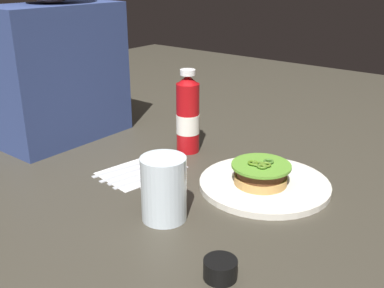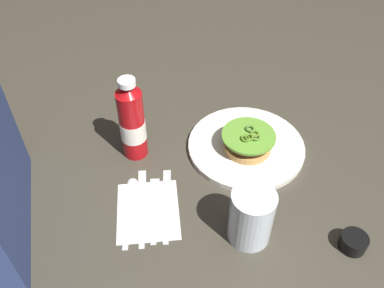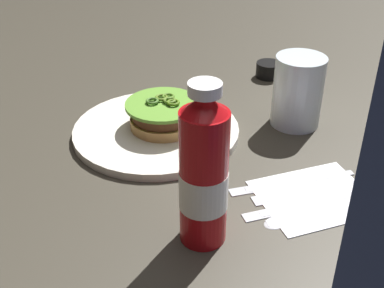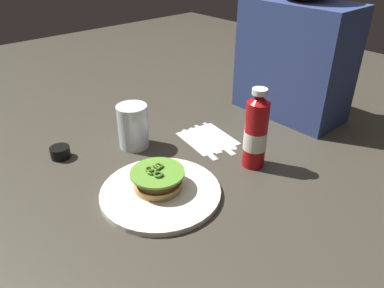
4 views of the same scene
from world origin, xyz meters
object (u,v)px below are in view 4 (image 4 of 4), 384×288
(dinner_plate, at_px, (161,192))
(spoon_utensil, at_px, (223,138))
(napkin, at_px, (208,138))
(fork_utensil, at_px, (207,141))
(ketchup_bottle, at_px, (256,133))
(water_glass, at_px, (133,126))
(butter_knife, at_px, (201,145))
(diner_person, at_px, (297,43))
(condiment_cup, at_px, (60,152))
(steak_knife, at_px, (216,140))
(burger_sandwich, at_px, (158,179))

(dinner_plate, height_order, spoon_utensil, dinner_plate)
(napkin, bearing_deg, fork_utensil, -48.04)
(ketchup_bottle, distance_m, water_glass, 0.36)
(napkin, bearing_deg, ketchup_bottle, -2.01)
(napkin, xyz_separation_m, fork_utensil, (0.02, -0.02, 0.00))
(water_glass, xyz_separation_m, spoon_utensil, (0.15, 0.22, -0.06))
(butter_knife, distance_m, diner_person, 0.46)
(ketchup_bottle, height_order, fork_utensil, ketchup_bottle)
(dinner_plate, bearing_deg, fork_utensil, 112.74)
(ketchup_bottle, relative_size, diner_person, 0.40)
(napkin, height_order, fork_utensil, fork_utensil)
(spoon_utensil, bearing_deg, diner_person, 87.44)
(dinner_plate, distance_m, condiment_cup, 0.34)
(water_glass, bearing_deg, dinner_plate, -19.83)
(ketchup_bottle, xyz_separation_m, napkin, (-0.19, 0.01, -0.10))
(condiment_cup, distance_m, steak_knife, 0.45)
(condiment_cup, relative_size, steak_knife, 0.26)
(burger_sandwich, bearing_deg, diner_person, 95.76)
(burger_sandwich, xyz_separation_m, fork_utensil, (-0.10, 0.26, -0.03))
(steak_knife, bearing_deg, fork_utensil, -116.61)
(condiment_cup, bearing_deg, water_glass, 66.64)
(water_glass, relative_size, butter_knife, 0.64)
(burger_sandwich, xyz_separation_m, water_glass, (-0.23, 0.08, 0.03))
(steak_knife, bearing_deg, butter_knife, -100.47)
(dinner_plate, bearing_deg, diner_person, 96.95)
(water_glass, relative_size, diner_person, 0.23)
(fork_utensil, bearing_deg, butter_knife, -84.43)
(fork_utensil, xyz_separation_m, diner_person, (0.03, 0.36, 0.24))
(water_glass, height_order, fork_utensil, water_glass)
(fork_utensil, bearing_deg, steak_knife, 63.39)
(steak_knife, bearing_deg, spoon_utensil, 73.88)
(spoon_utensil, height_order, diner_person, diner_person)
(napkin, xyz_separation_m, diner_person, (0.05, 0.34, 0.24))
(burger_sandwich, height_order, steak_knife, burger_sandwich)
(spoon_utensil, bearing_deg, butter_knife, -102.22)
(steak_knife, xyz_separation_m, spoon_utensil, (0.01, 0.02, 0.00))
(ketchup_bottle, relative_size, butter_knife, 1.10)
(fork_utensil, bearing_deg, ketchup_bottle, 3.64)
(burger_sandwich, xyz_separation_m, condiment_cup, (-0.31, -0.11, -0.02))
(dinner_plate, relative_size, condiment_cup, 5.33)
(burger_sandwich, distance_m, fork_utensil, 0.28)
(dinner_plate, xyz_separation_m, steak_knife, (-0.10, 0.29, -0.00))
(burger_sandwich, bearing_deg, butter_knife, 112.14)
(butter_knife, bearing_deg, fork_utensil, 95.57)
(dinner_plate, bearing_deg, napkin, 114.19)
(condiment_cup, bearing_deg, napkin, 62.57)
(water_glass, bearing_deg, spoon_utensil, 55.83)
(dinner_plate, bearing_deg, burger_sandwich, 166.38)
(napkin, xyz_separation_m, steak_knife, (0.03, 0.01, 0.00))
(burger_sandwich, distance_m, ketchup_bottle, 0.29)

